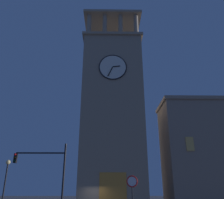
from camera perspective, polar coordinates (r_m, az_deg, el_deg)
clocktower at (r=35.28m, az=0.07°, el=-3.76°), size 9.13×9.04×31.17m
traffic_signal_near at (r=20.35m, az=-15.48°, el=-15.67°), size 4.19×0.41×5.56m
street_lamp at (r=25.62m, az=-24.19°, el=-16.27°), size 0.44×0.44×4.72m
no_horn_sign at (r=17.15m, az=4.89°, el=-19.88°), size 0.78×0.14×2.88m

